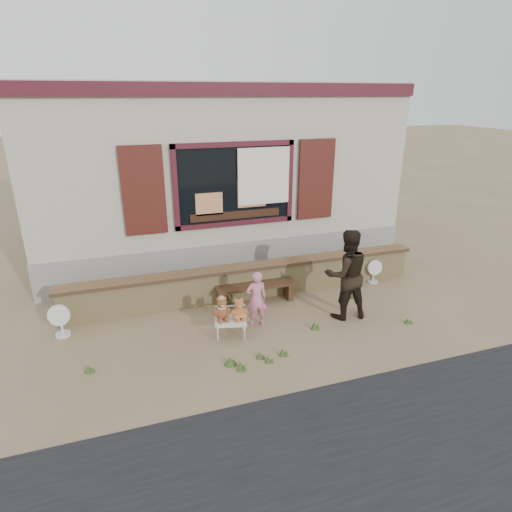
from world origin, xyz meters
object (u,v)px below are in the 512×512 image
object	(u,v)px
bench	(256,289)
child	(256,299)
teddy_bear_left	(222,308)
teddy_bear_right	(239,308)
adult	(346,274)
folding_chair	(231,320)

from	to	relation	value
bench	child	distance (m)	0.85
bench	teddy_bear_left	bearing A→B (deg)	-132.50
teddy_bear_right	adult	size ratio (longest dim) A/B	0.23
child	teddy_bear_left	bearing A→B (deg)	16.51
teddy_bear_left	child	bearing A→B (deg)	28.15
child	adult	bearing A→B (deg)	174.60
bench	adult	size ratio (longest dim) A/B	0.93
teddy_bear_left	adult	world-z (taller)	adult
bench	adult	bearing A→B (deg)	-35.46
folding_chair	adult	size ratio (longest dim) A/B	0.37
folding_chair	teddy_bear_right	world-z (taller)	teddy_bear_right
folding_chair	teddy_bear_left	distance (m)	0.27
teddy_bear_left	teddy_bear_right	world-z (taller)	teddy_bear_left
folding_chair	adult	xyz separation A→B (m)	(2.11, 0.00, 0.53)
adult	child	bearing A→B (deg)	-1.80
bench	child	bearing A→B (deg)	-106.88
teddy_bear_left	adult	bearing A→B (deg)	12.68
teddy_bear_left	adult	xyz separation A→B (m)	(2.24, -0.03, 0.30)
teddy_bear_left	bench	bearing A→B (deg)	60.07
folding_chair	child	bearing A→B (deg)	35.00
teddy_bear_left	child	xyz separation A→B (m)	(0.65, 0.17, -0.02)
bench	teddy_bear_left	world-z (taller)	teddy_bear_left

